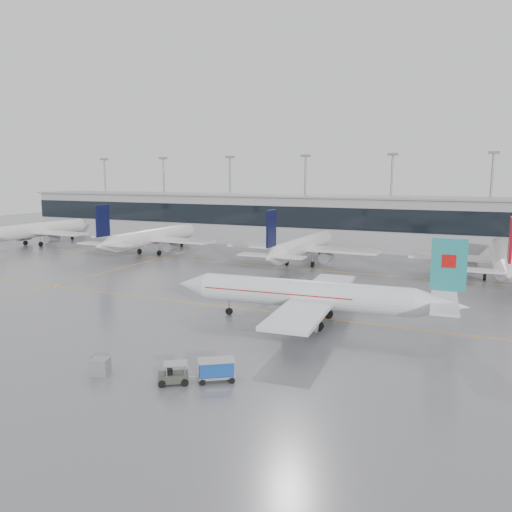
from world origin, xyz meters
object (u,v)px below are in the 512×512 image
at_px(baggage_cart, 216,368).
at_px(gse_unit, 101,367).
at_px(baggage_tug, 173,376).
at_px(air_canada_jet, 314,296).

bearing_deg(baggage_cart, gse_unit, 163.04).
bearing_deg(baggage_cart, baggage_tug, -180.00).
distance_m(baggage_tug, gse_unit, 6.96).
height_order(air_canada_jet, baggage_cart, air_canada_jet).
relative_size(baggage_cart, gse_unit, 2.40).
height_order(air_canada_jet, baggage_tug, air_canada_jet).
xyz_separation_m(baggage_cart, gse_unit, (-9.90, -2.92, -0.38)).
relative_size(air_canada_jet, baggage_cart, 10.06).
bearing_deg(baggage_tug, air_canada_jet, 42.16).
relative_size(air_canada_jet, gse_unit, 24.14).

